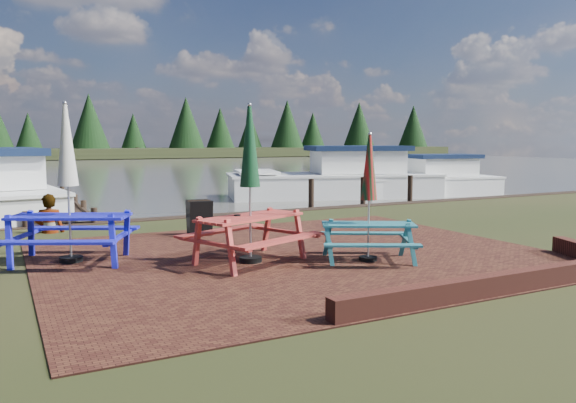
# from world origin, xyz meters

# --- Properties ---
(ground) EXTENTS (120.00, 120.00, 0.00)m
(ground) POSITION_xyz_m (0.00, 0.00, 0.00)
(ground) COLOR black
(ground) RESTS_ON ground
(paving) EXTENTS (9.00, 7.50, 0.02)m
(paving) POSITION_xyz_m (0.00, 1.00, 0.01)
(paving) COLOR #341610
(paving) RESTS_ON ground
(brick_wall) EXTENTS (6.21, 1.79, 0.30)m
(brick_wall) POSITION_xyz_m (2.15, -2.42, 0.15)
(brick_wall) COLOR #4C1E16
(brick_wall) RESTS_ON ground
(water) EXTENTS (120.00, 60.00, 0.02)m
(water) POSITION_xyz_m (0.00, 37.00, 0.00)
(water) COLOR #4B4940
(water) RESTS_ON ground
(far_treeline) EXTENTS (120.00, 10.00, 8.10)m
(far_treeline) POSITION_xyz_m (0.00, 66.00, 3.28)
(far_treeline) COLOR black
(far_treeline) RESTS_ON ground
(picnic_table_teal) EXTENTS (2.09, 2.02, 2.23)m
(picnic_table_teal) POSITION_xyz_m (0.88, -0.00, 0.78)
(picnic_table_teal) COLOR #27727E
(picnic_table_teal) RESTS_ON ground
(picnic_table_red) EXTENTS (2.46, 2.34, 2.72)m
(picnic_table_red) POSITION_xyz_m (-1.01, 0.83, 0.95)
(picnic_table_red) COLOR #B1352D
(picnic_table_red) RESTS_ON ground
(picnic_table_blue) EXTENTS (2.55, 2.45, 2.75)m
(picnic_table_blue) POSITION_xyz_m (-3.78, 2.29, 0.96)
(picnic_table_blue) COLOR #1A1BC6
(picnic_table_blue) RESTS_ON ground
(chalkboard) EXTENTS (0.53, 0.54, 0.81)m
(chalkboard) POSITION_xyz_m (-0.94, 3.81, 0.42)
(chalkboard) COLOR black
(chalkboard) RESTS_ON ground
(jetty) EXTENTS (1.76, 9.08, 1.00)m
(jetty) POSITION_xyz_m (-3.50, 11.28, 0.11)
(jetty) COLOR black
(jetty) RESTS_ON ground
(boat_near) EXTENTS (8.96, 5.23, 2.29)m
(boat_near) POSITION_xyz_m (7.42, 11.30, 0.48)
(boat_near) COLOR white
(boat_near) RESTS_ON ground
(boat_far) EXTENTS (6.37, 3.28, 1.89)m
(boat_far) POSITION_xyz_m (11.17, 10.04, 0.37)
(boat_far) COLOR white
(boat_far) RESTS_ON ground
(person) EXTENTS (0.74, 0.58, 1.78)m
(person) POSITION_xyz_m (-3.85, 5.87, 0.89)
(person) COLOR gray
(person) RESTS_ON ground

